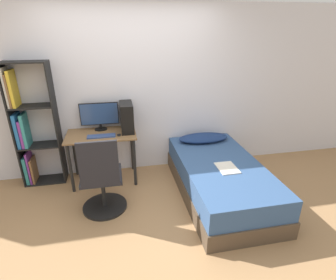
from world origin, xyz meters
The scene contains 12 objects.
ground_plane centered at (0.00, 0.00, 0.00)m, with size 14.00×14.00×0.00m, color #9E754C.
wall_back centered at (0.00, 1.47, 1.25)m, with size 8.00×0.05×2.50m.
desk centered at (-0.50, 1.15, 0.62)m, with size 0.98×0.58×0.75m.
bookshelf centered at (-1.48, 1.30, 0.85)m, with size 0.57×0.29×1.76m.
office_chair centered at (-0.50, 0.39, 0.39)m, with size 0.56×0.56×1.02m.
bed centered at (1.05, 0.45, 0.24)m, with size 1.04×2.00×0.49m.
pillow centered at (1.05, 1.18, 0.55)m, with size 0.79×0.36×0.11m.
magazine centered at (1.07, 0.28, 0.50)m, with size 0.24×0.32×0.01m.
monitor centered at (-0.51, 1.34, 0.97)m, with size 0.55×0.19×0.41m.
keyboard centered at (-0.49, 1.04, 0.76)m, with size 0.38×0.13×0.02m.
pc_tower centered at (-0.12, 1.22, 0.96)m, with size 0.18×0.41×0.41m.
mouse centered at (-0.25, 1.04, 0.76)m, with size 0.06×0.09×0.02m.
Camera 1 is at (-0.26, -2.44, 2.13)m, focal length 28.00 mm.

